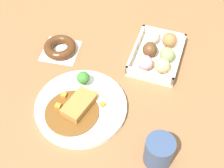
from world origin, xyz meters
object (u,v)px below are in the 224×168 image
Objects in this scene: curry_plate at (80,106)px; donut_box at (157,53)px; chocolate_ring_donut at (60,48)px; coffee_mug at (159,151)px.

donut_box is (-0.27, 0.17, 0.01)m from curry_plate.
chocolate_ring_donut is at bearing -141.96° from curry_plate.
chocolate_ring_donut is at bearing -77.85° from donut_box.
coffee_mug is at bearing 71.57° from curry_plate.
coffee_mug reaches higher than chocolate_ring_donut.
curry_plate is 3.07× the size of coffee_mug.
curry_plate is 0.25m from chocolate_ring_donut.
coffee_mug is (0.36, 0.09, 0.02)m from donut_box.
donut_box is at bearing -165.90° from coffee_mug.
donut_box is 2.38× the size of coffee_mug.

